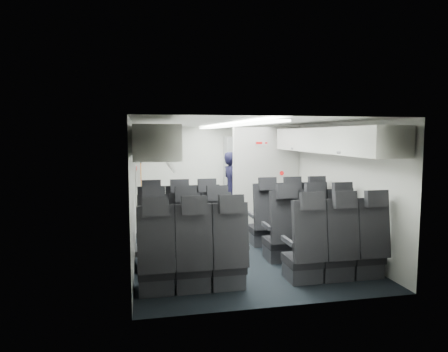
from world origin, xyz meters
name	(u,v)px	position (x,y,z in m)	size (l,w,h in m)	color
cabin_shell	(228,180)	(0.00, 0.00, 1.12)	(3.41, 6.01, 2.16)	black
seat_row_front	(235,224)	(0.00, -0.53, 0.40)	(3.33, 0.56, 1.24)	black
seat_row_mid	(249,237)	(0.00, -1.43, 0.40)	(3.33, 0.56, 1.24)	black
seat_row_rear	(267,255)	(0.00, -2.33, 0.40)	(3.33, 0.56, 1.24)	black
overhead_bin_left_rear	(155,142)	(-1.40, -2.00, 1.86)	(0.53, 1.80, 0.40)	silver
overhead_bin_left_front_open	(149,147)	(-1.44, -0.25, 1.74)	(0.64, 1.70, 0.72)	#9E9E93
overhead_bin_right_rear	(356,141)	(1.40, -2.00, 1.86)	(0.53, 1.80, 0.40)	silver
overhead_bin_right_front	(306,140)	(1.40, -0.25, 1.86)	(0.53, 1.70, 0.40)	silver
bulkhead_partition	(266,177)	(0.98, 0.80, 1.08)	(1.40, 0.15, 2.13)	silver
galley_unit	(242,174)	(0.95, 2.72, 0.95)	(0.85, 0.52, 1.90)	#939399
boarding_door	(138,181)	(-1.64, 1.55, 0.95)	(0.12, 1.27, 1.86)	silver
flight_attendant	(231,187)	(0.38, 1.41, 0.79)	(0.57, 0.38, 1.57)	black
carry_on_bag	(149,142)	(-1.44, -0.49, 1.82)	(0.36, 0.25, 0.22)	black
papers	(240,176)	(0.57, 1.36, 1.05)	(0.22, 0.02, 0.15)	white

